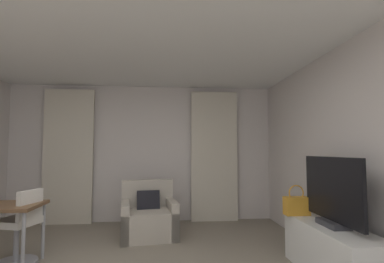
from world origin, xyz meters
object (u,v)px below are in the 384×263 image
at_px(desk_chair, 20,231).
at_px(armchair, 149,218).
at_px(tv_console, 332,253).
at_px(tv_flatscreen, 332,193).
at_px(handbag_primary, 297,205).

bearing_deg(desk_chair, armchair, 34.55).
relative_size(desk_chair, tv_console, 0.65).
bearing_deg(desk_chair, tv_flatscreen, -11.54).
bearing_deg(tv_console, armchair, 140.31).
bearing_deg(tv_console, tv_flatscreen, -90.00).
xyz_separation_m(tv_flatscreen, handbag_primary, (-0.14, 0.55, -0.22)).
height_order(armchair, handbag_primary, handbag_primary).
xyz_separation_m(tv_console, tv_flatscreen, (0.00, -0.03, 0.62)).
bearing_deg(desk_chair, tv_console, -11.09).
distance_m(desk_chair, tv_flatscreen, 3.59).
bearing_deg(armchair, tv_flatscreen, -40.17).
bearing_deg(handbag_primary, tv_flatscreen, -75.67).
height_order(desk_chair, tv_flatscreen, tv_flatscreen).
relative_size(tv_console, tv_flatscreen, 1.32).
distance_m(tv_console, tv_flatscreen, 0.62).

